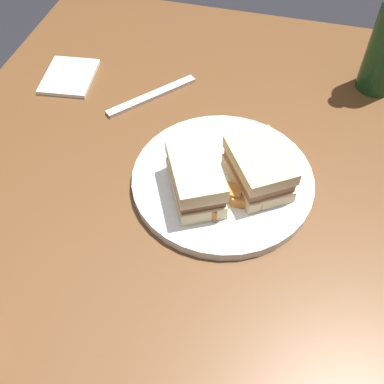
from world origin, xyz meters
TOP-DOWN VIEW (x-y plane):
  - ground_plane at (0.00, 0.00)m, footprint 6.00×6.00m
  - dining_table at (0.00, 0.00)m, footprint 1.20×0.81m
  - plate at (-0.10, 0.07)m, footprint 0.28×0.28m
  - sandwich_half_left at (-0.06, 0.04)m, footprint 0.13×0.11m
  - sandwich_half_right at (-0.11, 0.12)m, footprint 0.13×0.12m
  - potato_wedge_front at (-0.07, 0.08)m, footprint 0.03×0.04m
  - potato_wedge_middle at (-0.09, 0.10)m, footprint 0.04×0.04m
  - potato_wedge_back at (-0.06, 0.11)m, footprint 0.03×0.05m
  - potato_wedge_left_edge at (-0.04, 0.07)m, footprint 0.05×0.02m
  - napkin at (-0.28, -0.26)m, footprint 0.12×0.10m
  - fork at (-0.27, -0.10)m, footprint 0.15×0.13m

SIDE VIEW (x-z plane):
  - ground_plane at x=0.00m, z-range 0.00..0.00m
  - dining_table at x=0.00m, z-range 0.00..0.72m
  - fork at x=-0.27m, z-range 0.72..0.73m
  - napkin at x=-0.28m, z-range 0.72..0.73m
  - plate at x=-0.10m, z-range 0.72..0.74m
  - potato_wedge_back at x=-0.06m, z-range 0.74..0.76m
  - potato_wedge_front at x=-0.07m, z-range 0.74..0.76m
  - potato_wedge_middle at x=-0.09m, z-range 0.74..0.76m
  - potato_wedge_left_edge at x=-0.04m, z-range 0.74..0.76m
  - sandwich_half_right at x=-0.11m, z-range 0.74..0.80m
  - sandwich_half_left at x=-0.06m, z-range 0.74..0.80m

